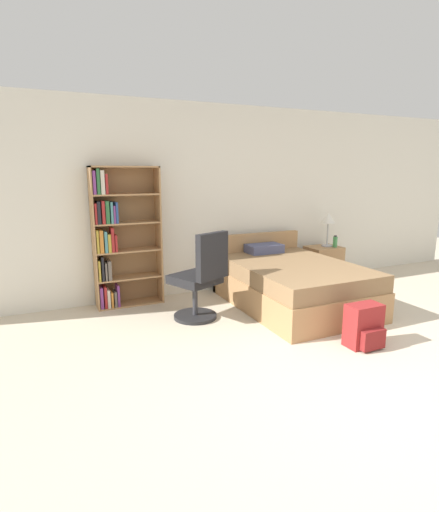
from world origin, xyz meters
TOP-DOWN VIEW (x-y plane):
  - ground_plane at (0.00, 0.00)m, footprint 14.00×14.00m
  - wall_back at (0.00, 3.23)m, footprint 9.00×0.06m
  - bookshelf at (-1.56, 3.04)m, footprint 0.84×0.28m
  - bed at (0.44, 2.16)m, footprint 1.38×1.97m
  - office_chair at (-0.82, 2.13)m, footprint 0.65×0.70m
  - nightstand at (1.55, 2.90)m, footprint 0.51×0.43m
  - table_lamp at (1.61, 2.91)m, footprint 0.22×0.22m
  - water_bottle at (1.68, 2.80)m, footprint 0.07×0.07m
  - backpack_red at (0.38, 0.80)m, footprint 0.35×0.27m

SIDE VIEW (x-z plane):
  - ground_plane at x=0.00m, z-range 0.00..0.00m
  - backpack_red at x=0.38m, z-range -0.01..0.42m
  - nightstand at x=1.55m, z-range 0.00..0.55m
  - bed at x=0.44m, z-range -0.12..0.70m
  - office_chair at x=-0.82m, z-range -0.04..1.01m
  - water_bottle at x=1.68m, z-range 0.55..0.73m
  - bookshelf at x=-1.56m, z-range 0.01..1.77m
  - table_lamp at x=1.61m, z-range 0.70..1.22m
  - wall_back at x=0.00m, z-range 0.00..2.60m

